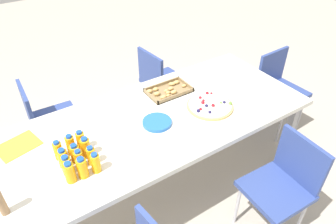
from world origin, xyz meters
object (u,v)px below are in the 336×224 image
(juice_bottle_2, at_px, (96,163))
(juice_bottle_5, at_px, (91,156))
(chair_near_right, at_px, (284,182))
(chair_far_left, at_px, (46,118))
(juice_bottle_11, at_px, (81,141))
(juice_bottle_3, at_px, (67,165))
(juice_bottle_6, at_px, (63,158))
(paper_folder, at_px, (18,146))
(party_table, at_px, (151,126))
(chair_far_right, at_px, (160,79))
(fruit_pizza, at_px, (210,106))
(juice_bottle_1, at_px, (82,168))
(juice_bottle_9, at_px, (58,150))
(napkin_stack, at_px, (245,97))
(cardboard_tube, at_px, (0,201))
(chair_end, at_px, (278,85))
(juice_bottle_10, at_px, (71,145))
(snack_tray, at_px, (168,90))
(plate_stack, at_px, (157,122))
(juice_bottle_0, at_px, (70,172))
(juice_bottle_8, at_px, (86,147))
(juice_bottle_7, at_px, (75,153))
(juice_bottle_4, at_px, (79,159))

(juice_bottle_2, height_order, juice_bottle_5, juice_bottle_2)
(chair_near_right, xyz_separation_m, chair_far_left, (-1.16, 1.62, 0.00))
(juice_bottle_11, bearing_deg, juice_bottle_3, -134.01)
(juice_bottle_3, height_order, juice_bottle_6, juice_bottle_3)
(juice_bottle_5, height_order, paper_folder, juice_bottle_5)
(party_table, relative_size, chair_far_right, 2.94)
(chair_far_right, bearing_deg, fruit_pizza, -12.78)
(juice_bottle_1, height_order, juice_bottle_9, juice_bottle_1)
(juice_bottle_11, xyz_separation_m, napkin_stack, (1.31, -0.16, -0.06))
(party_table, relative_size, juice_bottle_1, 16.71)
(juice_bottle_11, height_order, cardboard_tube, cardboard_tube)
(chair_end, bearing_deg, juice_bottle_2, 5.86)
(juice_bottle_11, bearing_deg, juice_bottle_9, 179.77)
(chair_far_left, bearing_deg, juice_bottle_10, 1.43)
(chair_near_right, distance_m, juice_bottle_9, 1.52)
(snack_tray, bearing_deg, chair_far_right, 64.22)
(juice_bottle_5, relative_size, plate_stack, 0.64)
(party_table, height_order, juice_bottle_0, juice_bottle_0)
(party_table, distance_m, juice_bottle_8, 0.54)
(chair_near_right, relative_size, juice_bottle_2, 5.88)
(chair_far_right, xyz_separation_m, juice_bottle_8, (-1.11, -0.89, 0.32))
(party_table, bearing_deg, plate_stack, -74.22)
(juice_bottle_0, relative_size, juice_bottle_1, 1.00)
(juice_bottle_7, bearing_deg, cardboard_tube, -160.39)
(chair_far_left, height_order, juice_bottle_4, juice_bottle_4)
(napkin_stack, bearing_deg, juice_bottle_8, 176.25)
(chair_near_right, distance_m, juice_bottle_8, 1.35)
(juice_bottle_0, relative_size, juice_bottle_7, 1.11)
(juice_bottle_9, bearing_deg, juice_bottle_4, -61.30)
(napkin_stack, bearing_deg, juice_bottle_1, -177.10)
(juice_bottle_11, bearing_deg, paper_folder, 143.26)
(chair_far_left, relative_size, juice_bottle_1, 5.69)
(chair_end, height_order, juice_bottle_11, juice_bottle_11)
(juice_bottle_1, bearing_deg, chair_far_left, 89.03)
(fruit_pizza, bearing_deg, chair_far_right, 82.82)
(chair_far_left, distance_m, juice_bottle_11, 0.88)
(fruit_pizza, distance_m, cardboard_tube, 1.53)
(party_table, relative_size, juice_bottle_3, 17.84)
(juice_bottle_4, distance_m, juice_bottle_5, 0.07)
(chair_far_left, distance_m, snack_tray, 1.09)
(chair_far_right, bearing_deg, juice_bottle_7, -58.25)
(fruit_pizza, bearing_deg, juice_bottle_9, 175.15)
(chair_near_right, height_order, juice_bottle_8, juice_bottle_8)
(juice_bottle_6, bearing_deg, chair_near_right, -30.09)
(chair_end, bearing_deg, juice_bottle_1, 5.44)
(fruit_pizza, distance_m, napkin_stack, 0.32)
(juice_bottle_6, xyz_separation_m, plate_stack, (0.69, 0.03, -0.05))
(party_table, distance_m, juice_bottle_11, 0.54)
(juice_bottle_4, xyz_separation_m, juice_bottle_8, (0.07, 0.08, 0.00))
(fruit_pizza, xyz_separation_m, napkin_stack, (0.31, -0.06, -0.01))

